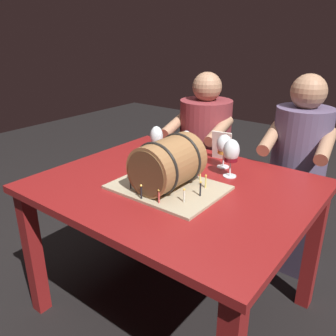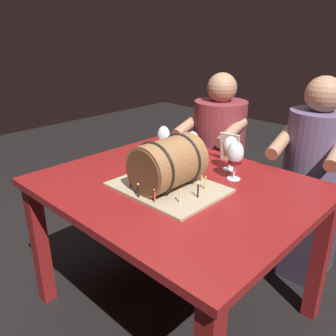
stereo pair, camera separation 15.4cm
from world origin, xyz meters
The scene contains 10 objects.
ground_plane centered at (0.00, 0.00, 0.00)m, with size 8.00×8.00×0.00m, color black.
dining_table centered at (0.00, 0.00, 0.63)m, with size 1.23×1.02×0.73m.
barrel_cake centered at (0.01, -0.07, 0.84)m, with size 0.48×0.36×0.24m.
wine_glass_empty centered at (-0.25, 0.17, 0.87)m, with size 0.07×0.07×0.20m.
wine_glass_amber centered at (0.08, 0.32, 0.85)m, with size 0.08×0.08×0.18m.
wine_glass_rose centered at (-0.10, 0.23, 0.86)m, with size 0.07×0.07×0.18m.
wine_glass_red centered at (0.17, 0.23, 0.86)m, with size 0.08×0.08×0.19m.
menu_card centered at (0.01, 0.41, 0.81)m, with size 0.11×0.01×0.16m, color silver.
person_seated_left centered at (-0.32, 0.78, 0.54)m, with size 0.42×0.50×1.15m.
person_seated_right centered at (0.32, 0.78, 0.54)m, with size 0.39×0.49×1.18m.
Camera 2 is at (1.00, -1.10, 1.41)m, focal length 37.25 mm.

